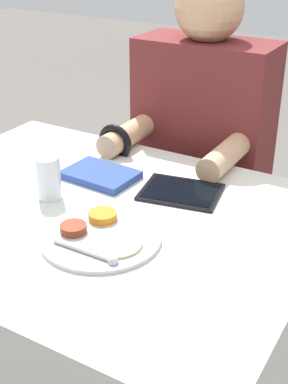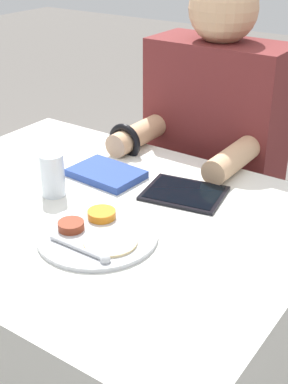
{
  "view_description": "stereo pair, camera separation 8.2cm",
  "coord_description": "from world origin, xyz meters",
  "px_view_note": "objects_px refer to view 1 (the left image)",
  "views": [
    {
      "loc": [
        0.68,
        -0.9,
        1.37
      ],
      "look_at": [
        0.13,
        0.04,
        0.81
      ],
      "focal_mm": 50.0,
      "sensor_mm": 36.0,
      "label": 1
    },
    {
      "loc": [
        0.75,
        -0.85,
        1.37
      ],
      "look_at": [
        0.13,
        0.04,
        0.81
      ],
      "focal_mm": 50.0,
      "sensor_mm": 36.0,
      "label": 2
    }
  ],
  "objects_px": {
    "drinking_glass": "(49,178)",
    "tablet_device": "(181,192)",
    "thali_tray": "(100,236)",
    "red_notebook": "(101,175)",
    "person_diner": "(199,181)"
  },
  "relations": [
    {
      "from": "drinking_glass",
      "to": "tablet_device",
      "type": "bearing_deg",
      "value": 34.2
    },
    {
      "from": "thali_tray",
      "to": "tablet_device",
      "type": "height_order",
      "value": "thali_tray"
    },
    {
      "from": "tablet_device",
      "to": "red_notebook",
      "type": "bearing_deg",
      "value": -172.3
    },
    {
      "from": "tablet_device",
      "to": "drinking_glass",
      "type": "xyz_separation_m",
      "value": [
        -0.27,
        -0.18,
        0.05
      ]
    },
    {
      "from": "thali_tray",
      "to": "red_notebook",
      "type": "bearing_deg",
      "value": 124.44
    },
    {
      "from": "person_diner",
      "to": "drinking_glass",
      "type": "distance_m",
      "value": 0.64
    },
    {
      "from": "thali_tray",
      "to": "red_notebook",
      "type": "height_order",
      "value": "thali_tray"
    },
    {
      "from": "tablet_device",
      "to": "person_diner",
      "type": "distance_m",
      "value": 0.45
    },
    {
      "from": "red_notebook",
      "to": "person_diner",
      "type": "relative_size",
      "value": 0.16
    },
    {
      "from": "drinking_glass",
      "to": "person_diner",
      "type": "bearing_deg",
      "value": 75.87
    },
    {
      "from": "red_notebook",
      "to": "drinking_glass",
      "type": "relative_size",
      "value": 1.78
    },
    {
      "from": "tablet_device",
      "to": "person_diner",
      "type": "height_order",
      "value": "person_diner"
    },
    {
      "from": "person_diner",
      "to": "drinking_glass",
      "type": "height_order",
      "value": "person_diner"
    },
    {
      "from": "red_notebook",
      "to": "person_diner",
      "type": "distance_m",
      "value": 0.47
    },
    {
      "from": "red_notebook",
      "to": "tablet_device",
      "type": "relative_size",
      "value": 0.88
    }
  ]
}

